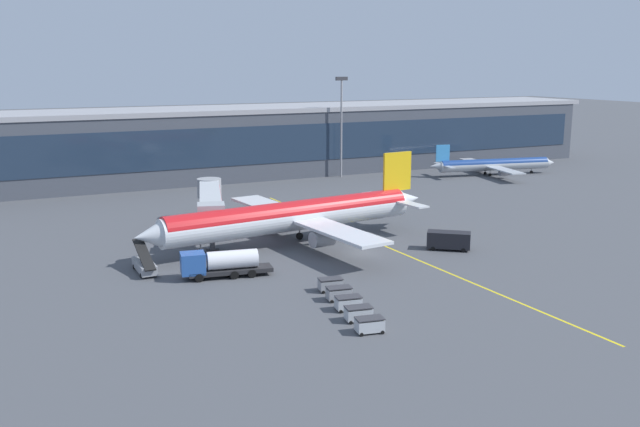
{
  "coord_description": "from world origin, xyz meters",
  "views": [
    {
      "loc": [
        -44.47,
        -78.71,
        24.91
      ],
      "look_at": [
        -3.42,
        6.4,
        4.5
      ],
      "focal_mm": 38.98,
      "sensor_mm": 36.0,
      "label": 1
    }
  ],
  "objects_px": {
    "main_airliner": "(294,216)",
    "baggage_cart_4": "(330,284)",
    "fuel_tanker": "(220,263)",
    "baggage_cart_0": "(370,325)",
    "lavatory_truck": "(450,240)",
    "baggage_cart_2": "(348,303)",
    "belt_loader": "(145,265)",
    "baggage_cart_1": "(358,313)",
    "baggage_cart_3": "(339,293)",
    "commuter_jet_far": "(494,165)"
  },
  "relations": [
    {
      "from": "main_airliner",
      "to": "baggage_cart_0",
      "type": "xyz_separation_m",
      "value": [
        -6.82,
        -33.45,
        -3.28
      ]
    },
    {
      "from": "fuel_tanker",
      "to": "commuter_jet_far",
      "type": "xyz_separation_m",
      "value": [
        80.08,
        47.57,
        0.7
      ]
    },
    {
      "from": "fuel_tanker",
      "to": "baggage_cart_2",
      "type": "height_order",
      "value": "fuel_tanker"
    },
    {
      "from": "lavatory_truck",
      "to": "baggage_cart_0",
      "type": "distance_m",
      "value": 32.69
    },
    {
      "from": "lavatory_truck",
      "to": "baggage_cart_3",
      "type": "relative_size",
      "value": 2.08
    },
    {
      "from": "belt_loader",
      "to": "baggage_cart_4",
      "type": "relative_size",
      "value": 2.4
    },
    {
      "from": "main_airliner",
      "to": "belt_loader",
      "type": "xyz_separation_m",
      "value": [
        -21.89,
        -4.7,
        -3.08
      ]
    },
    {
      "from": "baggage_cart_2",
      "to": "baggage_cart_4",
      "type": "xyz_separation_m",
      "value": [
        1.09,
        6.31,
        0.0
      ]
    },
    {
      "from": "main_airliner",
      "to": "baggage_cart_3",
      "type": "xyz_separation_m",
      "value": [
        -5.19,
        -23.99,
        -3.28
      ]
    },
    {
      "from": "main_airliner",
      "to": "baggage_cart_4",
      "type": "xyz_separation_m",
      "value": [
        -4.64,
        -20.83,
        -3.28
      ]
    },
    {
      "from": "baggage_cart_0",
      "to": "baggage_cart_1",
      "type": "distance_m",
      "value": 3.2
    },
    {
      "from": "main_airliner",
      "to": "baggage_cart_4",
      "type": "height_order",
      "value": "main_airliner"
    },
    {
      "from": "commuter_jet_far",
      "to": "baggage_cart_2",
      "type": "bearing_deg",
      "value": -138.18
    },
    {
      "from": "baggage_cart_1",
      "to": "main_airliner",
      "type": "bearing_deg",
      "value": 78.3
    },
    {
      "from": "belt_loader",
      "to": "lavatory_truck",
      "type": "xyz_separation_m",
      "value": [
        39.84,
        -7.41,
        0.43
      ]
    },
    {
      "from": "main_airliner",
      "to": "lavatory_truck",
      "type": "height_order",
      "value": "main_airliner"
    },
    {
      "from": "lavatory_truck",
      "to": "baggage_cart_1",
      "type": "height_order",
      "value": "lavatory_truck"
    },
    {
      "from": "lavatory_truck",
      "to": "baggage_cart_2",
      "type": "xyz_separation_m",
      "value": [
        -23.68,
        -15.03,
        -0.64
      ]
    },
    {
      "from": "baggage_cart_0",
      "to": "baggage_cart_4",
      "type": "bearing_deg",
      "value": 80.2
    },
    {
      "from": "baggage_cart_3",
      "to": "commuter_jet_far",
      "type": "relative_size",
      "value": 0.09
    },
    {
      "from": "baggage_cart_3",
      "to": "baggage_cart_4",
      "type": "xyz_separation_m",
      "value": [
        0.54,
        3.15,
        0.0
      ]
    },
    {
      "from": "baggage_cart_0",
      "to": "baggage_cart_1",
      "type": "height_order",
      "value": "same"
    },
    {
      "from": "lavatory_truck",
      "to": "baggage_cart_0",
      "type": "height_order",
      "value": "lavatory_truck"
    },
    {
      "from": "fuel_tanker",
      "to": "baggage_cart_0",
      "type": "height_order",
      "value": "fuel_tanker"
    },
    {
      "from": "main_airliner",
      "to": "belt_loader",
      "type": "relative_size",
      "value": 6.61
    },
    {
      "from": "main_airliner",
      "to": "fuel_tanker",
      "type": "bearing_deg",
      "value": -143.17
    },
    {
      "from": "fuel_tanker",
      "to": "baggage_cart_2",
      "type": "bearing_deg",
      "value": -63.04
    },
    {
      "from": "baggage_cart_4",
      "to": "fuel_tanker",
      "type": "bearing_deg",
      "value": 132.87
    },
    {
      "from": "baggage_cart_2",
      "to": "baggage_cart_3",
      "type": "xyz_separation_m",
      "value": [
        0.54,
        3.15,
        0.0
      ]
    },
    {
      "from": "baggage_cart_2",
      "to": "belt_loader",
      "type": "bearing_deg",
      "value": 125.77
    },
    {
      "from": "baggage_cart_4",
      "to": "baggage_cart_3",
      "type": "bearing_deg",
      "value": -99.8
    },
    {
      "from": "baggage_cart_2",
      "to": "baggage_cart_4",
      "type": "relative_size",
      "value": 1.0
    },
    {
      "from": "lavatory_truck",
      "to": "baggage_cart_1",
      "type": "distance_m",
      "value": 30.29
    },
    {
      "from": "main_airliner",
      "to": "baggage_cart_2",
      "type": "height_order",
      "value": "main_airliner"
    },
    {
      "from": "belt_loader",
      "to": "baggage_cart_3",
      "type": "relative_size",
      "value": 2.4
    },
    {
      "from": "baggage_cart_4",
      "to": "main_airliner",
      "type": "bearing_deg",
      "value": 77.44
    },
    {
      "from": "baggage_cart_2",
      "to": "commuter_jet_far",
      "type": "bearing_deg",
      "value": 41.82
    },
    {
      "from": "baggage_cart_2",
      "to": "fuel_tanker",
      "type": "bearing_deg",
      "value": 116.96
    },
    {
      "from": "baggage_cart_0",
      "to": "baggage_cart_2",
      "type": "distance_m",
      "value": 6.4
    },
    {
      "from": "belt_loader",
      "to": "baggage_cart_4",
      "type": "xyz_separation_m",
      "value": [
        17.25,
        -16.13,
        -0.21
      ]
    },
    {
      "from": "fuel_tanker",
      "to": "baggage_cart_3",
      "type": "relative_size",
      "value": 3.85
    },
    {
      "from": "belt_loader",
      "to": "baggage_cart_1",
      "type": "relative_size",
      "value": 2.4
    },
    {
      "from": "fuel_tanker",
      "to": "baggage_cart_4",
      "type": "height_order",
      "value": "fuel_tanker"
    },
    {
      "from": "lavatory_truck",
      "to": "baggage_cart_2",
      "type": "relative_size",
      "value": 2.08
    },
    {
      "from": "lavatory_truck",
      "to": "baggage_cart_3",
      "type": "distance_m",
      "value": 26.01
    },
    {
      "from": "baggage_cart_3",
      "to": "lavatory_truck",
      "type": "bearing_deg",
      "value": 27.17
    },
    {
      "from": "baggage_cart_0",
      "to": "baggage_cart_3",
      "type": "bearing_deg",
      "value": 80.2
    },
    {
      "from": "baggage_cart_3",
      "to": "main_airliner",
      "type": "bearing_deg",
      "value": 77.8
    },
    {
      "from": "baggage_cart_4",
      "to": "belt_loader",
      "type": "bearing_deg",
      "value": 136.93
    },
    {
      "from": "lavatory_truck",
      "to": "baggage_cart_4",
      "type": "distance_m",
      "value": 24.22
    }
  ]
}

